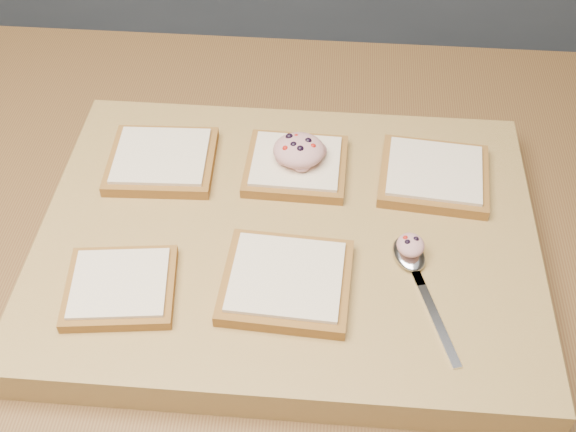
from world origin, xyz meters
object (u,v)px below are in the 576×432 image
object	(u,v)px
cutting_board	(288,241)
tuna_salad_dollop	(299,150)
bread_far_center	(296,165)
spoon	(413,263)

from	to	relation	value
cutting_board	tuna_salad_dollop	size ratio (longest dim) A/B	8.99
bread_far_center	cutting_board	bearing A→B (deg)	-91.10
spoon	bread_far_center	bearing A→B (deg)	134.19
spoon	cutting_board	bearing A→B (deg)	162.53
cutting_board	bread_far_center	world-z (taller)	bread_far_center
tuna_salad_dollop	bread_far_center	bearing A→B (deg)	-157.36
bread_far_center	tuna_salad_dollop	size ratio (longest dim) A/B	1.98
cutting_board	spoon	distance (m)	0.14
cutting_board	spoon	bearing A→B (deg)	-17.47
tuna_salad_dollop	spoon	distance (m)	0.19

